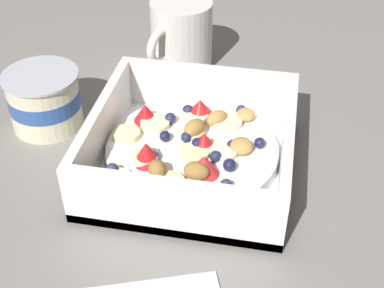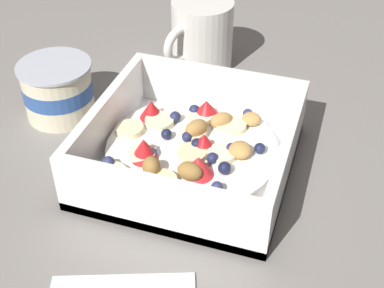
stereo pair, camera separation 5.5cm
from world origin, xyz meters
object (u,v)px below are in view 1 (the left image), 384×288
yogurt_cup (44,99)px  coffee_mug (181,35)px  fruit_bowl (191,150)px  spoon (218,91)px

yogurt_cup → coffee_mug: 0.20m
yogurt_cup → fruit_bowl: bearing=-103.8°
spoon → yogurt_cup: 0.21m
yogurt_cup → spoon: bearing=-61.7°
fruit_bowl → coffee_mug: size_ratio=1.90×
spoon → coffee_mug: coffee_mug is taller
coffee_mug → spoon: bearing=-135.4°
fruit_bowl → spoon: (0.14, -0.01, -0.02)m
yogurt_cup → coffee_mug: (0.16, -0.12, 0.01)m
spoon → yogurt_cup: size_ratio=1.90×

